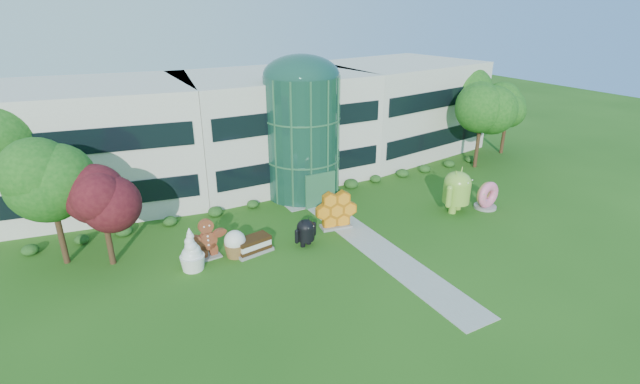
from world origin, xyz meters
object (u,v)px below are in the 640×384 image
android_green (457,188)px  android_black (306,231)px  donut (487,195)px  gingerbread (207,238)px

android_green → android_black: (-12.68, 0.67, -0.81)m
android_green → donut: bearing=-39.0°
android_black → gingerbread: size_ratio=0.75×
gingerbread → android_black: bearing=-19.7°
android_green → gingerbread: (-18.81, 2.23, -0.55)m
android_green → gingerbread: bearing=150.9°
gingerbread → android_green: bearing=-12.1°
android_black → donut: size_ratio=0.97×
android_green → android_black: 12.73m
android_black → gingerbread: (-6.13, 1.57, 0.26)m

